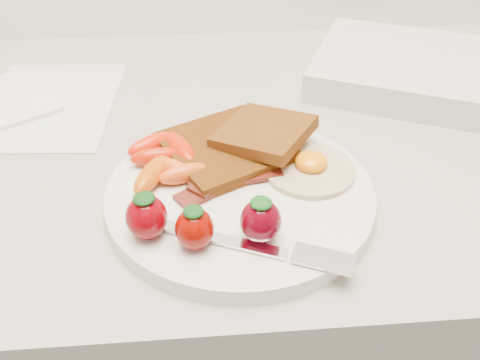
{
  "coord_description": "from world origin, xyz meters",
  "views": [
    {
      "loc": [
        -0.01,
        1.14,
        1.25
      ],
      "look_at": [
        0.02,
        1.56,
        0.93
      ],
      "focal_mm": 40.0,
      "sensor_mm": 36.0,
      "label": 1
    }
  ],
  "objects": [
    {
      "name": "toast_lower",
      "position": [
        0.01,
        1.62,
        0.93
      ],
      "size": [
        0.16,
        0.16,
        0.01
      ],
      "primitive_type": "cube",
      "rotation": [
        0.0,
        0.0,
        0.47
      ],
      "color": "#422506",
      "rests_on": "plate"
    },
    {
      "name": "bacon_strips",
      "position": [
        0.01,
        1.57,
        0.92
      ],
      "size": [
        0.11,
        0.1,
        0.01
      ],
      "color": "#3C1009",
      "rests_on": "plate"
    },
    {
      "name": "plate",
      "position": [
        0.02,
        1.56,
        0.91
      ],
      "size": [
        0.27,
        0.27,
        0.02
      ],
      "primitive_type": "cylinder",
      "color": "silver",
      "rests_on": "counter"
    },
    {
      "name": "counter",
      "position": [
        0.0,
        1.7,
        0.45
      ],
      "size": [
        2.0,
        0.6,
        0.9
      ],
      "primitive_type": "cube",
      "color": "gray",
      "rests_on": "ground"
    },
    {
      "name": "baby_carrots",
      "position": [
        -0.05,
        1.6,
        0.93
      ],
      "size": [
        0.09,
        0.11,
        0.02
      ],
      "color": "red",
      "rests_on": "plate"
    },
    {
      "name": "toast_upper",
      "position": [
        0.05,
        1.63,
        0.94
      ],
      "size": [
        0.13,
        0.13,
        0.02
      ],
      "primitive_type": "cube",
      "rotation": [
        0.0,
        -0.1,
        -0.6
      ],
      "color": "#4E1F0B",
      "rests_on": "toast_lower"
    },
    {
      "name": "paper_sheet",
      "position": [
        -0.21,
        1.78,
        0.9
      ],
      "size": [
        0.19,
        0.24,
        0.0
      ],
      "primitive_type": "cube",
      "rotation": [
        0.0,
        0.0,
        -0.07
      ],
      "color": "silver",
      "rests_on": "counter"
    },
    {
      "name": "appliance",
      "position": [
        0.28,
        1.8,
        0.92
      ],
      "size": [
        0.33,
        0.3,
        0.04
      ],
      "primitive_type": "cube",
      "rotation": [
        0.0,
        0.0,
        -0.42
      ],
      "color": "beige",
      "rests_on": "counter"
    },
    {
      "name": "notepad",
      "position": [
        -0.27,
        1.79,
        0.91
      ],
      "size": [
        0.16,
        0.17,
        0.01
      ],
      "primitive_type": "cube",
      "rotation": [
        0.0,
        0.0,
        0.56
      ],
      "color": "silver",
      "rests_on": "paper_sheet"
    },
    {
      "name": "fork",
      "position": [
        0.04,
        1.47,
        0.92
      ],
      "size": [
        0.18,
        0.09,
        0.0
      ],
      "color": "white",
      "rests_on": "plate"
    },
    {
      "name": "strawberries",
      "position": [
        -0.02,
        1.49,
        0.94
      ],
      "size": [
        0.14,
        0.05,
        0.05
      ],
      "color": "#6E0006",
      "rests_on": "plate"
    },
    {
      "name": "fried_egg",
      "position": [
        0.1,
        1.58,
        0.92
      ],
      "size": [
        0.12,
        0.12,
        0.02
      ],
      "color": "beige",
      "rests_on": "plate"
    }
  ]
}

